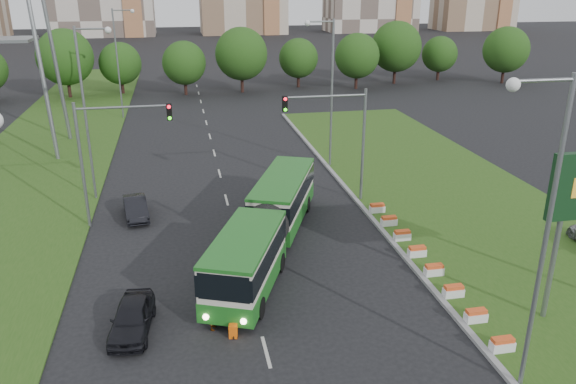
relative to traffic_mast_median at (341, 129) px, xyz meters
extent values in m
plane|color=black|center=(-4.78, -10.00, -5.35)|extent=(360.00, 360.00, 0.00)
cube|color=#274E16|center=(8.22, -2.00, -5.27)|extent=(14.00, 60.00, 0.15)
cube|color=gray|center=(1.27, -2.00, -5.26)|extent=(0.30, 60.00, 0.18)
cube|color=#274E16|center=(-22.78, 15.00, -5.30)|extent=(12.00, 110.00, 0.10)
cylinder|color=slate|center=(5.22, -16.00, -2.55)|extent=(0.24, 0.24, 5.60)
cylinder|color=slate|center=(1.62, 0.00, -1.35)|extent=(0.20, 0.20, 8.00)
cylinder|color=slate|center=(-1.13, 0.00, 2.25)|extent=(5.50, 0.14, 0.14)
cube|color=black|center=(-3.88, 0.00, 1.85)|extent=(0.32, 0.32, 1.00)
cylinder|color=slate|center=(-16.78, -1.00, -1.35)|extent=(0.20, 0.20, 8.00)
cylinder|color=slate|center=(-14.03, -1.00, 2.25)|extent=(5.50, 0.14, 0.14)
cube|color=black|center=(-11.28, -1.00, 1.85)|extent=(0.32, 0.32, 1.00)
cube|color=beige|center=(-6.42, -11.42, -3.57)|extent=(2.54, 7.01, 2.74)
cube|color=beige|center=(-6.42, -2.44, -3.57)|extent=(2.54, 8.53, 2.74)
cylinder|color=black|center=(-6.42, -7.31, -3.62)|extent=(2.54, 1.27, 2.54)
cube|color=#1C631D|center=(-6.42, -11.42, -4.49)|extent=(2.62, 7.06, 0.96)
cube|color=#1C631D|center=(-6.42, -2.44, -4.49)|extent=(2.62, 8.58, 0.96)
cube|color=black|center=(-6.42, -11.42, -3.12)|extent=(2.62, 7.06, 1.07)
cube|color=black|center=(-6.42, -2.44, -3.12)|extent=(2.62, 8.58, 1.07)
imported|color=black|center=(-13.37, -13.34, -4.64)|extent=(2.13, 4.32, 1.42)
imported|color=black|center=(-13.94, 0.03, -4.68)|extent=(1.97, 4.23, 1.34)
imported|color=gray|center=(-9.86, -13.84, -4.52)|extent=(0.51, 0.67, 1.66)
cube|color=#F15D0C|center=(-9.03, -14.68, -5.04)|extent=(0.37, 0.31, 0.63)
cylinder|color=black|center=(-9.03, -14.83, -5.28)|extent=(0.04, 0.15, 0.15)
camera|label=1|loc=(-10.72, -35.61, 9.31)|focal=35.00mm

